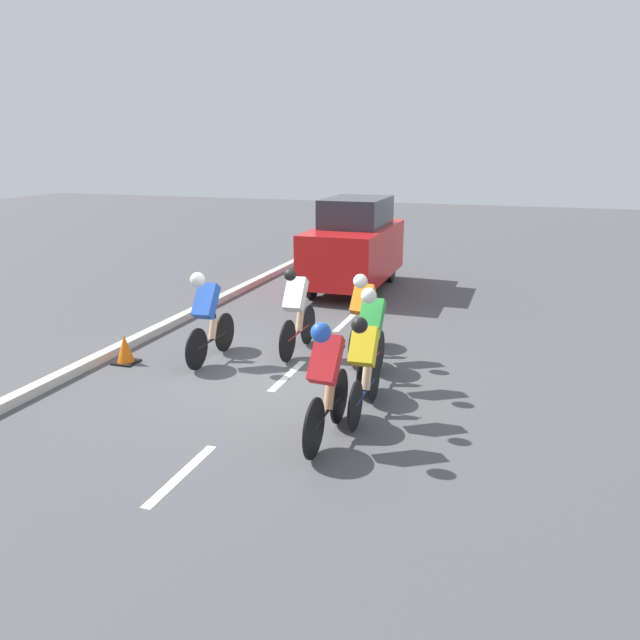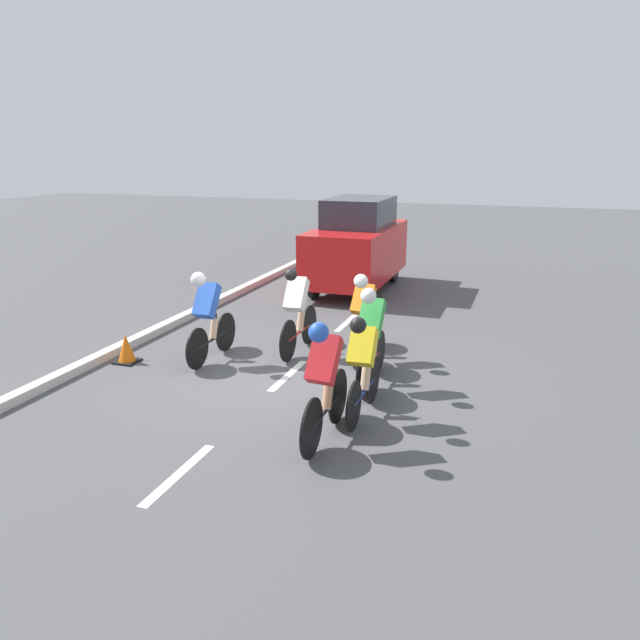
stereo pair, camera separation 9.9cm
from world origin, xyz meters
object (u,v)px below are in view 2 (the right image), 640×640
cyclist_yellow (363,363)px  cyclist_orange (363,313)px  cyclist_white (297,309)px  traffic_cone (126,349)px  cyclist_red (324,378)px  cyclist_green (371,333)px  cyclist_blue (208,313)px  support_car (357,245)px

cyclist_yellow → cyclist_orange: bearing=-74.8°
cyclist_white → traffic_cone: cyclist_white is taller
cyclist_red → traffic_cone: 4.36m
cyclist_green → cyclist_white: cyclist_green is taller
cyclist_white → cyclist_green: bearing=147.1°
cyclist_green → cyclist_yellow: (-0.19, 1.15, -0.06)m
cyclist_yellow → traffic_cone: cyclist_yellow is taller
cyclist_blue → cyclist_yellow: size_ratio=1.02×
cyclist_red → support_car: size_ratio=0.45×
cyclist_orange → support_car: support_car is taller
cyclist_red → cyclist_orange: (0.39, -3.17, -0.04)m
cyclist_white → cyclist_yellow: cyclist_white is taller
cyclist_blue → cyclist_yellow: 3.25m
cyclist_red → cyclist_green: bearing=-91.6°
cyclist_blue → cyclist_orange: (-2.35, -1.02, -0.04)m
cyclist_yellow → cyclist_blue: bearing=-23.7°
cyclist_white → traffic_cone: 2.90m
cyclist_yellow → support_car: (2.13, -7.25, 0.36)m
cyclist_red → cyclist_yellow: bearing=-106.2°
cyclist_green → traffic_cone: 4.11m
cyclist_orange → traffic_cone: size_ratio=3.45×
cyclist_blue → cyclist_orange: cyclist_blue is taller
cyclist_white → support_car: (0.39, -5.09, 0.32)m
cyclist_green → cyclist_blue: bearing=-3.2°
cyclist_green → cyclist_orange: 1.26m
cyclist_green → cyclist_orange: size_ratio=0.97×
cyclist_orange → cyclist_white: bearing=8.6°
cyclist_red → cyclist_green: 1.99m
cyclist_red → traffic_cone: cyclist_red is taller
cyclist_white → cyclist_orange: size_ratio=1.02×
cyclist_yellow → traffic_cone: (4.25, -0.80, -0.51)m
cyclist_blue → support_car: size_ratio=0.43×
cyclist_red → cyclist_blue: (2.74, -2.15, 0.00)m
cyclist_white → cyclist_yellow: (-1.74, 2.16, -0.04)m
cyclist_orange → traffic_cone: 3.96m
cyclist_red → cyclist_yellow: size_ratio=1.06×
cyclist_green → cyclist_white: 1.85m
cyclist_green → cyclist_white: size_ratio=0.95×
cyclist_orange → support_car: (1.50, -4.92, 0.33)m
cyclist_red → cyclist_orange: cyclist_red is taller
cyclist_blue → cyclist_white: cyclist_blue is taller
cyclist_green → cyclist_yellow: bearing=99.4°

